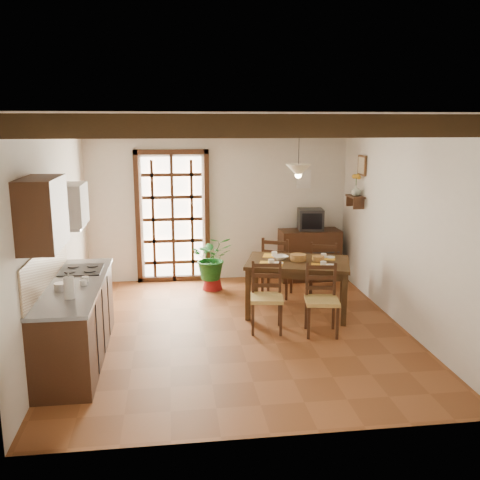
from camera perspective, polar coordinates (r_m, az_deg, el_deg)
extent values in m
plane|color=brown|center=(7.24, -0.38, -9.62)|extent=(5.00, 5.00, 0.00)
cube|color=silver|center=(9.30, -2.29, 4.25)|extent=(4.50, 0.02, 2.80)
cube|color=silver|center=(4.44, 3.56, -4.86)|extent=(4.50, 0.02, 2.80)
cube|color=silver|center=(6.94, -19.16, 0.77)|extent=(0.02, 5.00, 2.80)
cube|color=silver|center=(7.46, 17.04, 1.68)|extent=(0.02, 5.00, 2.80)
cube|color=white|center=(6.72, -0.42, 13.11)|extent=(4.50, 5.00, 0.02)
cube|color=black|center=(4.64, 2.82, 12.05)|extent=(4.50, 0.14, 0.20)
cube|color=black|center=(5.47, 1.23, 12.12)|extent=(4.50, 0.14, 0.20)
cube|color=black|center=(6.30, 0.06, 12.16)|extent=(4.50, 0.14, 0.20)
cube|color=black|center=(7.13, -0.84, 12.19)|extent=(4.50, 0.14, 0.20)
cube|color=black|center=(7.97, -1.55, 12.21)|extent=(4.50, 0.14, 0.20)
cube|color=black|center=(8.80, -2.12, 12.22)|extent=(4.50, 0.14, 0.20)
cube|color=white|center=(9.30, -7.19, 2.29)|extent=(1.01, 0.02, 2.11)
cube|color=#341C10|center=(9.12, -7.38, 9.30)|extent=(1.26, 0.10, 0.08)
cube|color=#341C10|center=(9.27, -10.84, 2.13)|extent=(0.08, 0.10, 2.28)
cube|color=#341C10|center=(9.27, -3.53, 2.33)|extent=(0.08, 0.10, 2.28)
cube|color=#341C10|center=(9.23, -7.18, 2.21)|extent=(1.01, 0.03, 2.02)
cube|color=#341C10|center=(6.58, -17.02, -8.42)|extent=(0.60, 2.20, 0.88)
cube|color=slate|center=(6.43, -17.27, -4.58)|extent=(0.64, 2.25, 0.04)
cube|color=tan|center=(6.43, -19.91, -2.65)|extent=(0.02, 2.20, 0.50)
cube|color=#341C10|center=(5.58, -20.35, 2.68)|extent=(0.35, 0.80, 0.70)
cube|color=white|center=(6.80, -17.80, 3.63)|extent=(0.38, 0.60, 0.50)
cube|color=silver|center=(6.84, -17.65, 1.40)|extent=(0.32, 0.55, 0.04)
cube|color=black|center=(6.95, -16.54, -3.07)|extent=(0.50, 0.55, 0.02)
cylinder|color=white|center=(5.87, -17.76, -4.92)|extent=(0.11, 0.11, 0.24)
cylinder|color=silver|center=(6.20, -18.60, -4.82)|extent=(0.14, 0.14, 0.10)
cube|color=#362311|center=(7.70, 6.19, -2.41)|extent=(1.65, 1.30, 0.05)
cube|color=#362311|center=(7.72, 6.18, -2.96)|extent=(1.48, 1.17, 0.10)
cube|color=#362311|center=(8.19, 10.92, -4.51)|extent=(0.09, 0.09, 0.73)
cube|color=#362311|center=(8.25, 1.70, -4.16)|extent=(0.09, 0.09, 0.73)
cube|color=#362311|center=(7.42, 11.07, -6.30)|extent=(0.09, 0.09, 0.73)
cube|color=#362311|center=(7.49, 0.88, -5.89)|extent=(0.09, 0.09, 0.73)
cube|color=tan|center=(7.10, 2.86, -6.22)|extent=(0.48, 0.46, 0.05)
cube|color=#341C10|center=(7.19, 2.84, -4.03)|extent=(0.42, 0.10, 0.46)
cube|color=#341C10|center=(7.17, 2.84, -7.93)|extent=(0.45, 0.44, 0.45)
cube|color=tan|center=(7.06, 8.73, -6.43)|extent=(0.48, 0.47, 0.05)
cube|color=#341C10|center=(7.15, 8.62, -4.22)|extent=(0.43, 0.10, 0.47)
cube|color=#341C10|center=(7.13, 8.67, -8.17)|extent=(0.46, 0.44, 0.46)
cube|color=tan|center=(8.52, 4.01, -2.84)|extent=(0.59, 0.58, 0.05)
cube|color=#341C10|center=(8.29, 3.74, -1.51)|extent=(0.42, 0.22, 0.49)
cube|color=#341C10|center=(8.59, 3.99, -4.39)|extent=(0.56, 0.55, 0.48)
cube|color=tan|center=(8.49, 8.87, -3.14)|extent=(0.54, 0.52, 0.05)
cube|color=#341C10|center=(8.27, 8.88, -1.88)|extent=(0.42, 0.17, 0.47)
cube|color=#341C10|center=(8.56, 8.82, -4.63)|extent=(0.51, 0.50, 0.46)
cube|color=gold|center=(7.40, 3.89, -2.56)|extent=(0.33, 0.25, 0.01)
cube|color=gold|center=(7.57, 9.26, -2.35)|extent=(0.33, 0.25, 0.01)
cube|color=gold|center=(7.83, 3.24, -1.71)|extent=(0.33, 0.25, 0.01)
cube|color=gold|center=(7.99, 8.34, -1.53)|extent=(0.33, 0.25, 0.01)
cylinder|color=olive|center=(7.68, 6.21, -1.69)|extent=(0.23, 0.23, 0.09)
imported|color=white|center=(7.75, 4.32, -1.87)|extent=(0.27, 0.27, 0.05)
cube|color=#341C10|center=(9.48, 7.41, -1.57)|extent=(1.06, 0.50, 0.89)
cube|color=black|center=(9.35, 7.52, 2.21)|extent=(0.46, 0.43, 0.36)
cube|color=black|center=(9.17, 7.82, 1.99)|extent=(0.34, 0.06, 0.27)
cube|color=white|center=(9.48, 6.82, 6.47)|extent=(0.25, 0.03, 0.32)
cone|color=maroon|center=(8.92, -2.96, -4.61)|extent=(0.33, 0.33, 0.20)
imported|color=#144C19|center=(8.80, -3.00, -1.74)|extent=(1.82, 1.59, 1.91)
cube|color=#341C10|center=(8.86, 12.22, 4.55)|extent=(0.20, 0.42, 0.03)
cube|color=#341C10|center=(8.71, 12.56, 3.81)|extent=(0.18, 0.03, 0.18)
cube|color=#341C10|center=(9.03, 11.83, 4.14)|extent=(0.18, 0.03, 0.18)
imported|color=#B2BFB2|center=(8.84, 12.25, 5.19)|extent=(0.15, 0.15, 0.15)
sphere|color=gold|center=(8.82, 12.31, 6.55)|extent=(0.14, 0.14, 0.14)
cylinder|color=#144C19|center=(8.84, 12.26, 5.58)|extent=(0.01, 0.01, 0.28)
cube|color=brown|center=(8.83, 12.89, 7.77)|extent=(0.03, 0.32, 0.32)
cube|color=#C3B292|center=(8.83, 12.80, 7.77)|extent=(0.01, 0.26, 0.26)
cylinder|color=black|center=(7.55, 6.32, 10.30)|extent=(0.01, 0.01, 0.70)
cone|color=beige|center=(7.57, 6.25, 7.50)|extent=(0.36, 0.36, 0.14)
sphere|color=#FFD88C|center=(7.58, 6.23, 6.90)|extent=(0.09, 0.09, 0.09)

